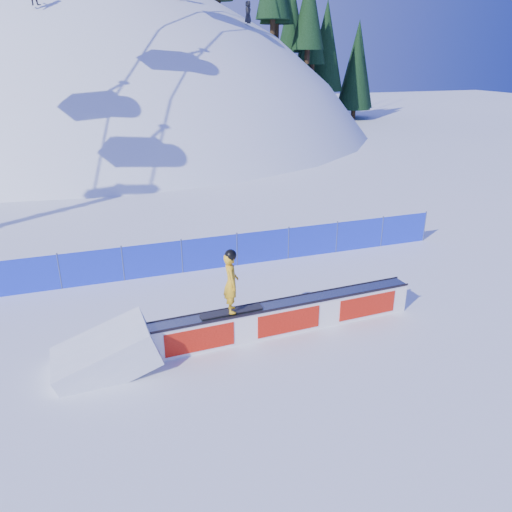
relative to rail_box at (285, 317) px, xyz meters
name	(u,v)px	position (x,y,z in m)	size (l,w,h in m)	color
ground	(179,342)	(-2.88, 0.40, -0.45)	(160.00, 160.00, 0.00)	white
snow_hill	(118,292)	(-2.88, 42.40, -18.45)	(64.00, 64.00, 64.00)	silver
treeline	(306,18)	(18.51, 40.38, 10.14)	(18.87, 11.31, 20.95)	black
safety_fence	(153,260)	(-2.88, 4.90, 0.15)	(22.05, 0.05, 1.30)	#1C34D7
rail_box	(285,317)	(0.00, 0.00, 0.00)	(7.65, 0.87, 0.92)	white
snow_ramp	(107,368)	(-4.77, -0.21, -0.45)	(2.36, 1.58, 0.89)	white
snowboarder	(231,282)	(-1.54, -0.07, 1.32)	(1.67, 0.64, 1.74)	black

